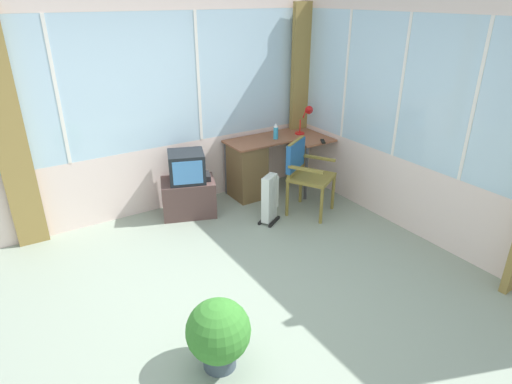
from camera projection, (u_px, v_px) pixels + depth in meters
name	position (u px, v px, depth m)	size (l,w,h in m)	color
ground	(231.00, 307.00, 3.86)	(5.79, 5.30, 0.06)	gray
north_window_panel	(136.00, 113.00, 4.99)	(4.79, 0.07, 2.53)	silver
east_window_panel	(432.00, 126.00, 4.50)	(0.07, 4.30, 2.53)	silver
curtain_north_left	(9.00, 137.00, 4.31)	(0.31, 0.07, 2.43)	olive
curtain_corner	(301.00, 96.00, 6.03)	(0.31, 0.07, 2.43)	olive
desk	(251.00, 167.00, 5.77)	(1.31, 0.80, 0.76)	brown
desk_lamp	(307.00, 116.00, 5.83)	(0.24, 0.21, 0.39)	red
tv_remote	(323.00, 141.00, 5.61)	(0.04, 0.15, 0.02)	black
spray_bottle	(276.00, 131.00, 5.70)	(0.06, 0.06, 0.22)	#39AAD6
wooden_armchair	(303.00, 167.00, 5.28)	(0.66, 0.66, 0.91)	olive
tv_on_stand	(188.00, 187.00, 5.30)	(0.75, 0.63, 0.81)	brown
space_heater	(270.00, 198.00, 5.14)	(0.33, 0.28, 0.60)	silver
potted_plant	(218.00, 333.00, 3.10)	(0.47, 0.47, 0.56)	#3F4D58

